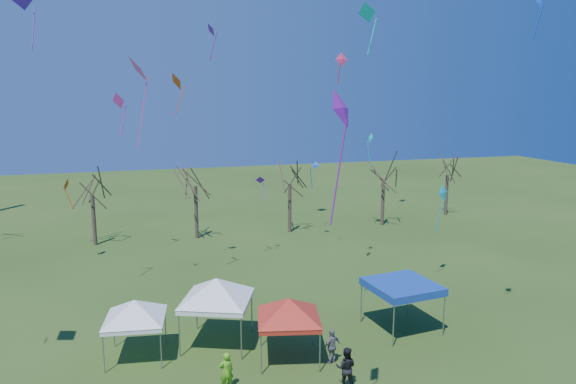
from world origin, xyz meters
The scene contains 27 objects.
ground centered at (0.00, 0.00, 0.00)m, with size 140.00×140.00×0.00m, color #2C4917.
tree_1 centered at (-10.77, 24.65, 5.79)m, with size 3.42×3.42×7.54m.
tree_2 centered at (-2.37, 24.38, 6.29)m, with size 3.71×3.71×8.18m.
tree_3 centered at (6.03, 24.04, 6.08)m, with size 3.59×3.59×7.91m.
tree_4 centered at (15.36, 24.00, 6.06)m, with size 3.58×3.58×7.89m.
tree_5 centered at (23.72, 26.07, 5.73)m, with size 3.39×3.39×7.46m.
tent_white_west centered at (-7.52, 4.00, 2.68)m, with size 3.74×3.74×3.33m.
tent_white_mid centered at (-3.63, 4.30, 3.20)m, with size 4.17×4.17×3.97m.
tent_red centered at (-0.66, 1.82, 2.82)m, with size 3.86×3.86×3.49m.
tent_blue centered at (5.96, 3.16, 2.38)m, with size 3.62×3.62×2.59m.
person_grey centered at (1.15, 0.89, 0.83)m, with size 0.97×0.41×1.66m, color slate.
person_green centered at (-3.91, 0.07, 0.84)m, with size 0.61×0.40×1.68m, color #5FB41C.
person_dark centered at (0.97, -1.19, 0.91)m, with size 0.88×0.69×1.81m, color black.
kite_13 centered at (-12.05, 19.67, 5.95)m, with size 0.67×0.97×2.36m.
kite_12 centered at (12.99, 22.28, 8.52)m, with size 0.42×0.97×3.04m.
kite_25 centered at (2.42, 3.45, 13.86)m, with size 0.65×0.31×1.45m.
kite_9 centered at (10.16, -0.28, 16.15)m, with size 0.85×0.65×1.97m.
kite_27 centered at (3.52, 3.10, 15.97)m, with size 0.88×1.08×2.41m.
kite_2 centered at (-8.08, 19.53, 11.89)m, with size 1.20×1.26×3.13m.
kite_19 centered at (1.85, 17.78, 5.93)m, with size 0.84×0.69×1.94m.
kite_8 centered at (-6.74, 6.06, 13.46)m, with size 1.17×1.62×4.38m.
kite_17 centered at (12.13, 9.19, 5.94)m, with size 1.08×0.80×3.33m.
kite_22 centered at (7.22, 20.66, 6.43)m, with size 0.87×0.82×2.38m.
kite_5 centered at (-1.15, -5.36, 11.78)m, with size 1.29×1.31×4.15m.
kite_24 centered at (-2.24, 13.21, 16.21)m, with size 0.63×0.96×2.33m.
kite_7 centered at (-12.20, 10.40, 16.97)m, with size 1.14×0.91×3.06m.
kite_11 centered at (-4.50, 12.42, 13.09)m, with size 0.95×1.31×2.58m.
Camera 1 is at (-7.03, -19.62, 12.16)m, focal length 32.00 mm.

